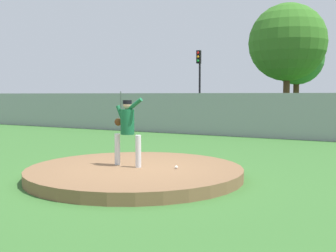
# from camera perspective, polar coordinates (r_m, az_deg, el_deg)

# --- Properties ---
(ground_plane) EXTENTS (80.00, 80.00, 0.00)m
(ground_plane) POSITION_cam_1_polar(r_m,az_deg,el_deg) (14.87, 8.37, -3.06)
(ground_plane) COLOR #386B2D
(asphalt_strip) EXTENTS (44.00, 7.00, 0.01)m
(asphalt_strip) POSITION_cam_1_polar(r_m,az_deg,el_deg) (22.98, 15.92, -0.55)
(asphalt_strip) COLOR #2B2B2D
(asphalt_strip) RESTS_ON ground_plane
(pitchers_mound) EXTENTS (4.97, 4.97, 0.25)m
(pitchers_mound) POSITION_cam_1_polar(r_m,az_deg,el_deg) (9.55, -4.60, -6.46)
(pitchers_mound) COLOR brown
(pitchers_mound) RESTS_ON ground_plane
(pitcher_youth) EXTENTS (0.83, 0.32, 1.61)m
(pitcher_youth) POSITION_cam_1_polar(r_m,az_deg,el_deg) (9.56, -5.73, 0.05)
(pitcher_youth) COLOR silver
(pitcher_youth) RESTS_ON pitchers_mound
(baseball) EXTENTS (0.07, 0.07, 0.07)m
(baseball) POSITION_cam_1_polar(r_m,az_deg,el_deg) (9.26, 1.16, -5.78)
(baseball) COLOR white
(baseball) RESTS_ON pitchers_mound
(chainlink_fence) EXTENTS (38.00, 0.07, 2.09)m
(chainlink_fence) POSITION_cam_1_polar(r_m,az_deg,el_deg) (18.57, 12.80, 1.44)
(chainlink_fence) COLOR gray
(chainlink_fence) RESTS_ON ground_plane
(parked_car_teal) EXTENTS (1.82, 4.78, 1.67)m
(parked_car_teal) POSITION_cam_1_polar(r_m,az_deg,el_deg) (23.45, 13.96, 1.55)
(parked_car_teal) COLOR #146066
(parked_car_teal) RESTS_ON ground_plane
(parked_car_burgundy) EXTENTS (2.00, 4.55, 1.68)m
(parked_car_burgundy) POSITION_cam_1_polar(r_m,az_deg,el_deg) (26.29, -4.53, 1.97)
(parked_car_burgundy) COLOR maroon
(parked_car_burgundy) RESTS_ON ground_plane
(parked_car_slate) EXTENTS (1.83, 4.13, 1.75)m
(parked_car_slate) POSITION_cam_1_polar(r_m,az_deg,el_deg) (24.42, 6.73, 1.82)
(parked_car_slate) COLOR slate
(parked_car_slate) RESTS_ON ground_plane
(traffic_cone_orange) EXTENTS (0.40, 0.40, 0.55)m
(traffic_cone_orange) POSITION_cam_1_polar(r_m,az_deg,el_deg) (23.87, 18.97, 0.18)
(traffic_cone_orange) COLOR orange
(traffic_cone_orange) RESTS_ON asphalt_strip
(traffic_light_near) EXTENTS (0.28, 0.46, 4.98)m
(traffic_light_near) POSITION_cam_1_polar(r_m,az_deg,el_deg) (28.79, 4.38, 7.33)
(traffic_light_near) COLOR black
(traffic_light_near) RESTS_ON ground_plane
(tree_slender_far) EXTENTS (5.48, 5.48, 8.35)m
(tree_slender_far) POSITION_cam_1_polar(r_m,az_deg,el_deg) (30.75, 16.34, 11.10)
(tree_slender_far) COLOR #4C331E
(tree_slender_far) RESTS_ON ground_plane
(tree_tall_centre) EXTENTS (3.98, 3.98, 6.63)m
(tree_tall_centre) POSITION_cam_1_polar(r_m,az_deg,el_deg) (32.18, 17.55, 9.01)
(tree_tall_centre) COLOR #4C331E
(tree_tall_centre) RESTS_ON ground_plane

